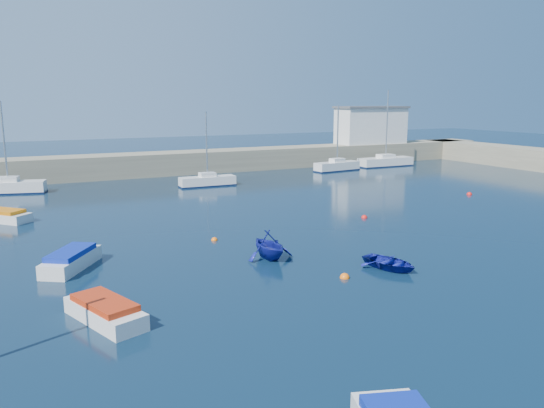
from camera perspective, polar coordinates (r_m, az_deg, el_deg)
name	(u,v)px	position (r m, az deg, el deg)	size (l,w,h in m)	color
ground	(447,303)	(24.80, 18.34, -10.12)	(220.00, 220.00, 0.00)	#0C2034
back_wall	(166,163)	(64.82, -11.36, 4.31)	(96.00, 4.50, 2.60)	gray
right_arm	(520,157)	(77.80, 25.11, 4.58)	(4.50, 32.00, 2.60)	gray
harbor_office	(371,126)	(77.82, 10.59, 8.25)	(10.00, 4.00, 5.00)	silver
sailboat_5	(8,187)	(56.28, -26.48, 1.67)	(6.80, 3.39, 8.69)	silver
sailboat_6	(207,181)	(55.09, -6.96, 2.50)	(5.78, 1.75, 7.61)	silver
sailboat_7	(337,166)	(67.11, 7.00, 4.09)	(6.26, 2.41, 8.14)	silver
sailboat_8	(385,161)	(72.91, 12.11, 4.49)	(7.74, 2.20, 10.06)	silver
motorboat_0	(105,311)	(22.66, -17.53, -10.93)	(2.78, 4.42, 0.93)	silver
motorboat_1	(71,260)	(29.97, -20.80, -5.63)	(3.52, 4.29, 1.02)	silver
motorboat_2	(2,216)	(43.55, -27.08, -1.13)	(4.16, 4.29, 0.91)	silver
dinghy_center	(390,263)	(28.75, 12.54, -6.19)	(2.20, 3.09, 0.64)	navy
dinghy_left	(269,245)	(29.67, -0.33, -4.41)	(2.63, 3.04, 1.60)	navy
buoy_0	(345,278)	(27.00, 7.82, -7.89)	(0.50, 0.50, 0.50)	orange
buoy_1	(364,218)	(40.61, 9.90, -1.48)	(0.46, 0.46, 0.46)	red
buoy_3	(214,240)	(33.86, -6.21, -3.91)	(0.41, 0.41, 0.41)	orange
buoy_4	(469,195)	(53.19, 20.46, 0.95)	(0.50, 0.50, 0.50)	red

